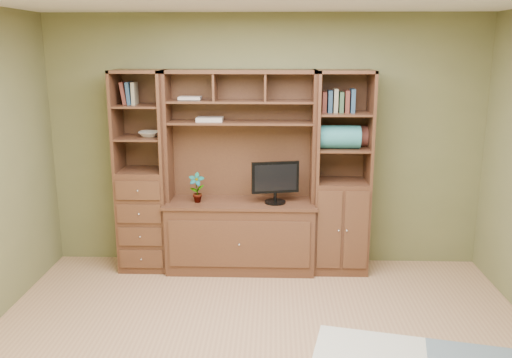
{
  "coord_description": "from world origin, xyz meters",
  "views": [
    {
      "loc": [
        0.09,
        -3.56,
        2.26
      ],
      "look_at": [
        -0.07,
        1.2,
        1.1
      ],
      "focal_mm": 38.0,
      "sensor_mm": 36.0,
      "label": 1
    }
  ],
  "objects_px": {
    "left_tower": "(143,172)",
    "monitor": "(275,175)",
    "center_hutch": "(240,174)",
    "right_tower": "(342,173)"
  },
  "relations": [
    {
      "from": "right_tower",
      "to": "left_tower",
      "type": "bearing_deg",
      "value": 180.0
    },
    {
      "from": "left_tower",
      "to": "monitor",
      "type": "height_order",
      "value": "left_tower"
    },
    {
      "from": "left_tower",
      "to": "monitor",
      "type": "distance_m",
      "value": 1.36
    },
    {
      "from": "right_tower",
      "to": "monitor",
      "type": "xyz_separation_m",
      "value": [
        -0.67,
        -0.07,
        -0.0
      ]
    },
    {
      "from": "left_tower",
      "to": "right_tower",
      "type": "relative_size",
      "value": 1.0
    },
    {
      "from": "center_hutch",
      "to": "left_tower",
      "type": "height_order",
      "value": "same"
    },
    {
      "from": "right_tower",
      "to": "monitor",
      "type": "relative_size",
      "value": 3.49
    },
    {
      "from": "center_hutch",
      "to": "right_tower",
      "type": "relative_size",
      "value": 1.0
    },
    {
      "from": "center_hutch",
      "to": "left_tower",
      "type": "xyz_separation_m",
      "value": [
        -1.0,
        0.04,
        0.0
      ]
    },
    {
      "from": "left_tower",
      "to": "center_hutch",
      "type": "bearing_deg",
      "value": -2.29
    }
  ]
}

